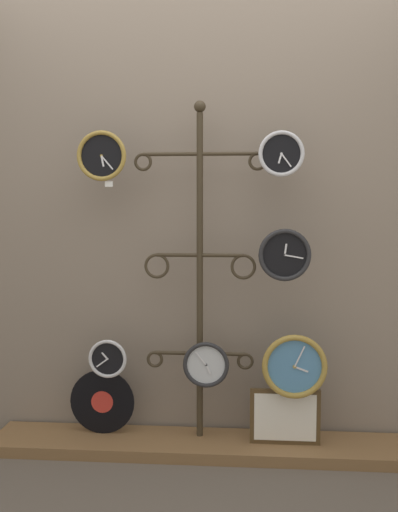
% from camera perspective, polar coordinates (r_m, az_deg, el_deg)
% --- Properties ---
extents(ground_plane, '(12.00, 12.00, 0.00)m').
position_cam_1_polar(ground_plane, '(3.00, -0.61, -20.67)').
color(ground_plane, brown).
extents(shop_wall, '(4.40, 0.04, 2.80)m').
position_cam_1_polar(shop_wall, '(3.27, 0.31, 6.74)').
color(shop_wall, gray).
rests_on(shop_wall, ground_plane).
extents(low_shelf, '(2.20, 0.36, 0.06)m').
position_cam_1_polar(low_shelf, '(3.31, -0.02, -17.58)').
color(low_shelf, brown).
rests_on(low_shelf, ground_plane).
extents(display_stand, '(0.69, 0.41, 1.83)m').
position_cam_1_polar(display_stand, '(3.20, 0.08, -8.52)').
color(display_stand, '#382D1E').
rests_on(display_stand, ground_plane).
extents(clock_top_left, '(0.26, 0.04, 0.26)m').
position_cam_1_polar(clock_top_left, '(3.12, -9.25, 9.40)').
color(clock_top_left, black).
extents(clock_top_right, '(0.23, 0.04, 0.23)m').
position_cam_1_polar(clock_top_right, '(3.04, 7.85, 9.62)').
color(clock_top_right, black).
extents(clock_middle_right, '(0.26, 0.04, 0.26)m').
position_cam_1_polar(clock_middle_right, '(3.01, 8.17, 0.10)').
color(clock_middle_right, black).
extents(clock_bottom_left, '(0.20, 0.04, 0.20)m').
position_cam_1_polar(clock_bottom_left, '(3.19, -8.68, -9.63)').
color(clock_bottom_left, black).
extents(clock_bottom_center, '(0.24, 0.04, 0.24)m').
position_cam_1_polar(clock_bottom_center, '(3.13, 0.68, -10.30)').
color(clock_bottom_center, silver).
extents(clock_bottom_right, '(0.33, 0.04, 0.33)m').
position_cam_1_polar(clock_bottom_right, '(3.10, 9.09, -10.35)').
color(clock_bottom_right, '#4C84B2').
extents(vinyl_record, '(0.35, 0.01, 0.35)m').
position_cam_1_polar(vinyl_record, '(3.36, -9.20, -13.54)').
color(vinyl_record, black).
rests_on(vinyl_record, low_shelf).
extents(picture_frame, '(0.36, 0.02, 0.29)m').
position_cam_1_polar(picture_frame, '(3.23, 8.19, -14.92)').
color(picture_frame, '#4C381E').
rests_on(picture_frame, low_shelf).
extents(price_tag_upper, '(0.04, 0.00, 0.03)m').
position_cam_1_polar(price_tag_upper, '(3.10, -8.59, 6.80)').
color(price_tag_upper, white).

